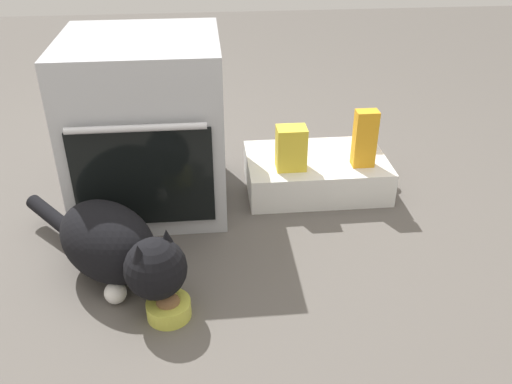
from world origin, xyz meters
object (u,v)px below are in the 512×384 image
(oven, at_px, (147,125))
(pantry_cabinet, at_px, (316,173))
(sauce_jar, at_px, (363,127))
(food_bowl, at_px, (169,307))
(cat, at_px, (116,247))
(snack_bag, at_px, (291,148))
(juice_carton, at_px, (365,139))

(oven, bearing_deg, pantry_cabinet, 2.39)
(pantry_cabinet, bearing_deg, sauce_jar, 30.15)
(food_bowl, distance_m, cat, 0.27)
(oven, bearing_deg, snack_bag, -5.23)
(food_bowl, distance_m, juice_carton, 1.05)
(oven, bearing_deg, sauce_jar, 10.07)
(juice_carton, distance_m, snack_bag, 0.30)
(oven, relative_size, food_bowl, 4.91)
(food_bowl, xyz_separation_m, sauce_jar, (0.84, 0.89, 0.18))
(food_bowl, bearing_deg, sauce_jar, 46.46)
(cat, height_order, sauce_jar, sauce_jar)
(oven, distance_m, juice_carton, 0.88)
(cat, relative_size, sauce_jar, 4.80)
(juice_carton, bearing_deg, sauce_jar, 74.98)
(food_bowl, bearing_deg, pantry_cabinet, 50.99)
(oven, distance_m, pantry_cabinet, 0.75)
(oven, xyz_separation_m, sauce_jar, (0.93, 0.17, -0.12))
(juice_carton, bearing_deg, oven, 176.41)
(sauce_jar, bearing_deg, oven, -169.93)
(pantry_cabinet, bearing_deg, juice_carton, -25.54)
(juice_carton, height_order, sauce_jar, juice_carton)
(oven, relative_size, sauce_jar, 4.88)
(pantry_cabinet, height_order, juice_carton, juice_carton)
(cat, bearing_deg, pantry_cabinet, 83.37)
(oven, relative_size, snack_bag, 3.79)
(juice_carton, bearing_deg, pantry_cabinet, 154.46)
(cat, bearing_deg, snack_bag, 83.97)
(pantry_cabinet, bearing_deg, food_bowl, -129.01)
(oven, relative_size, juice_carton, 2.85)
(snack_bag, bearing_deg, cat, -143.23)
(oven, xyz_separation_m, pantry_cabinet, (0.70, 0.03, -0.27))
(sauce_jar, bearing_deg, juice_carton, -105.02)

